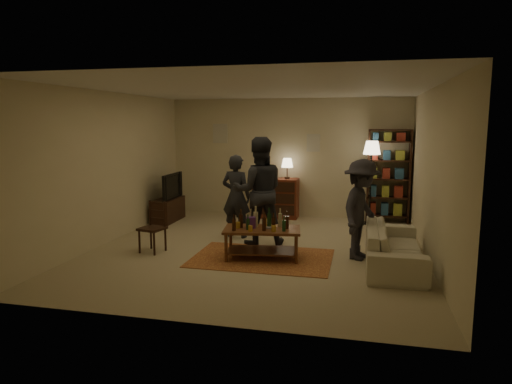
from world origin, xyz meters
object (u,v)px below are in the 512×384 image
(dining_chair, at_px, (154,225))
(tv_stand, at_px, (168,204))
(bookshelf, at_px, (388,175))
(sofa, at_px, (394,246))
(floor_lamp, at_px, (372,154))
(coffee_table, at_px, (262,233))
(dresser, at_px, (276,197))
(person_by_sofa, at_px, (361,210))
(person_left, at_px, (236,196))
(person_right, at_px, (259,191))

(dining_chair, bearing_deg, tv_stand, 120.64)
(bookshelf, bearing_deg, sofa, -90.82)
(tv_stand, xyz_separation_m, sofa, (4.64, -2.20, -0.08))
(bookshelf, relative_size, floor_lamp, 1.14)
(dining_chair, bearing_deg, coffee_table, 12.21)
(dresser, height_order, person_by_sofa, person_by_sofa)
(coffee_table, bearing_deg, sofa, 2.79)
(dining_chair, bearing_deg, floor_lamp, 52.31)
(floor_lamp, relative_size, person_by_sofa, 1.11)
(tv_stand, distance_m, floor_lamp, 4.52)
(person_left, bearing_deg, coffee_table, 131.20)
(dining_chair, height_order, floor_lamp, floor_lamp)
(floor_lamp, bearing_deg, person_left, -145.04)
(person_left, bearing_deg, person_right, 152.41)
(floor_lamp, height_order, sofa, floor_lamp)
(coffee_table, relative_size, tv_stand, 1.22)
(person_left, bearing_deg, dresser, -92.00)
(coffee_table, xyz_separation_m, dining_chair, (-1.85, -0.00, 0.02))
(floor_lamp, bearing_deg, bookshelf, 37.54)
(floor_lamp, bearing_deg, dresser, 174.09)
(coffee_table, bearing_deg, tv_stand, 138.72)
(dining_chair, relative_size, floor_lamp, 0.49)
(dresser, distance_m, person_by_sofa, 3.44)
(dining_chair, bearing_deg, person_left, 61.73)
(dining_chair, height_order, person_left, person_left)
(coffee_table, xyz_separation_m, bookshelf, (2.07, 3.28, 0.61))
(tv_stand, height_order, dresser, dresser)
(tv_stand, height_order, floor_lamp, floor_lamp)
(person_by_sofa, bearing_deg, sofa, -98.00)
(bookshelf, distance_m, person_by_sofa, 2.99)
(dining_chair, relative_size, dresser, 0.64)
(sofa, relative_size, person_left, 1.33)
(floor_lamp, relative_size, sofa, 0.85)
(person_by_sofa, bearing_deg, coffee_table, 122.01)
(coffee_table, height_order, dresser, dresser)
(dresser, bearing_deg, bookshelf, 1.57)
(coffee_table, distance_m, dining_chair, 1.85)
(floor_lamp, distance_m, person_right, 2.95)
(dresser, height_order, floor_lamp, floor_lamp)
(tv_stand, xyz_separation_m, person_by_sofa, (4.14, -1.95, 0.41))
(tv_stand, relative_size, person_left, 0.67)
(bookshelf, xyz_separation_m, person_by_sofa, (-0.55, -2.93, -0.24))
(tv_stand, relative_size, floor_lamp, 0.60)
(person_by_sofa, bearing_deg, dining_chair, 114.96)
(person_right, height_order, person_by_sofa, person_right)
(sofa, bearing_deg, coffee_table, 92.79)
(dresser, bearing_deg, tv_stand, -157.93)
(dresser, relative_size, bookshelf, 0.67)
(dining_chair, bearing_deg, sofa, 13.65)
(tv_stand, bearing_deg, floor_lamp, 9.18)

